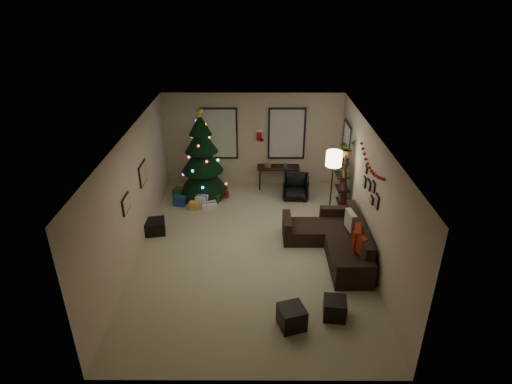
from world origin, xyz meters
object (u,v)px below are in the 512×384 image
sofa (336,241)px  bookshelf (343,184)px  christmas_tree (202,160)px  desk (278,169)px  desk_chair (296,187)px

sofa → bookshelf: (0.43, 1.75, 0.55)m
christmas_tree → desk: (2.09, 0.52, -0.49)m
sofa → desk_chair: bearing=104.8°
sofa → desk: sofa is taller
desk → sofa: bearing=-70.6°
bookshelf → desk_chair: bearing=142.7°
sofa → christmas_tree: bearing=139.8°
desk_chair → desk: bearing=129.8°
christmas_tree → sofa: size_ratio=1.03×
desk → bookshelf: bearing=-43.6°
desk → bookshelf: (1.57, -1.50, 0.24)m
desk → desk_chair: desk_chair is taller
bookshelf → sofa: bearing=-103.8°
desk → christmas_tree: bearing=-166.1°
bookshelf → christmas_tree: bearing=165.0°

